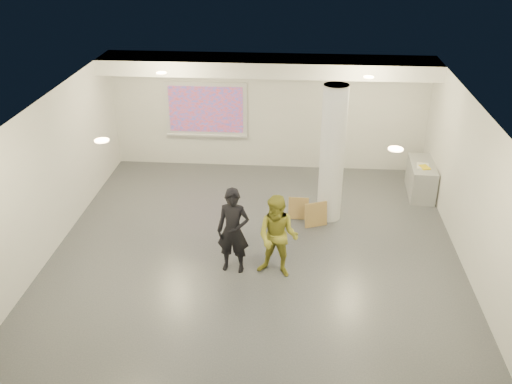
# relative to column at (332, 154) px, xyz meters

# --- Properties ---
(floor) EXTENTS (8.00, 9.00, 0.01)m
(floor) POSITION_rel_column_xyz_m (-1.50, -1.80, -1.50)
(floor) COLOR #393C41
(floor) RESTS_ON ground
(ceiling) EXTENTS (8.00, 9.00, 0.01)m
(ceiling) POSITION_rel_column_xyz_m (-1.50, -1.80, 1.50)
(ceiling) COLOR white
(ceiling) RESTS_ON floor
(wall_back) EXTENTS (8.00, 0.01, 3.00)m
(wall_back) POSITION_rel_column_xyz_m (-1.50, 2.70, 0.00)
(wall_back) COLOR silver
(wall_back) RESTS_ON floor
(wall_front) EXTENTS (8.00, 0.01, 3.00)m
(wall_front) POSITION_rel_column_xyz_m (-1.50, -6.30, 0.00)
(wall_front) COLOR silver
(wall_front) RESTS_ON floor
(wall_left) EXTENTS (0.01, 9.00, 3.00)m
(wall_left) POSITION_rel_column_xyz_m (-5.50, -1.80, 0.00)
(wall_left) COLOR silver
(wall_left) RESTS_ON floor
(wall_right) EXTENTS (0.01, 9.00, 3.00)m
(wall_right) POSITION_rel_column_xyz_m (2.50, -1.80, 0.00)
(wall_right) COLOR silver
(wall_right) RESTS_ON floor
(soffit_band) EXTENTS (8.00, 1.10, 0.36)m
(soffit_band) POSITION_rel_column_xyz_m (-1.50, 2.15, 1.32)
(soffit_band) COLOR silver
(soffit_band) RESTS_ON ceiling
(downlight_nw) EXTENTS (0.22, 0.22, 0.02)m
(downlight_nw) POSITION_rel_column_xyz_m (-3.70, 0.70, 1.48)
(downlight_nw) COLOR #F7C88D
(downlight_nw) RESTS_ON ceiling
(downlight_ne) EXTENTS (0.22, 0.22, 0.02)m
(downlight_ne) POSITION_rel_column_xyz_m (0.70, 0.70, 1.48)
(downlight_ne) COLOR #F7C88D
(downlight_ne) RESTS_ON ceiling
(downlight_sw) EXTENTS (0.22, 0.22, 0.02)m
(downlight_sw) POSITION_rel_column_xyz_m (-3.70, -3.30, 1.48)
(downlight_sw) COLOR #F7C88D
(downlight_sw) RESTS_ON ceiling
(downlight_se) EXTENTS (0.22, 0.22, 0.02)m
(downlight_se) POSITION_rel_column_xyz_m (0.70, -3.30, 1.48)
(downlight_se) COLOR #F7C88D
(downlight_se) RESTS_ON ceiling
(column) EXTENTS (0.52, 0.52, 3.00)m
(column) POSITION_rel_column_xyz_m (0.00, 0.00, 0.00)
(column) COLOR silver
(column) RESTS_ON floor
(projection_screen) EXTENTS (2.10, 0.13, 1.42)m
(projection_screen) POSITION_rel_column_xyz_m (-3.10, 2.65, 0.03)
(projection_screen) COLOR silver
(projection_screen) RESTS_ON wall_back
(credenza) EXTENTS (0.63, 1.36, 0.78)m
(credenza) POSITION_rel_column_xyz_m (2.22, 1.34, -1.11)
(credenza) COLOR gray
(credenza) RESTS_ON floor
(papers_stack) EXTENTS (0.32, 0.38, 0.02)m
(papers_stack) POSITION_rel_column_xyz_m (2.18, 1.19, -0.71)
(papers_stack) COLOR silver
(papers_stack) RESTS_ON credenza
(postit_pad) EXTENTS (0.26, 0.31, 0.03)m
(postit_pad) POSITION_rel_column_xyz_m (2.20, 1.11, -0.71)
(postit_pad) COLOR yellow
(postit_pad) RESTS_ON credenza
(cardboard_back) EXTENTS (0.50, 0.29, 0.54)m
(cardboard_back) POSITION_rel_column_xyz_m (-0.29, -0.42, -1.23)
(cardboard_back) COLOR olive
(cardboard_back) RESTS_ON floor
(cardboard_front) EXTENTS (0.45, 0.18, 0.48)m
(cardboard_front) POSITION_rel_column_xyz_m (-0.67, -0.10, -1.26)
(cardboard_front) COLOR olive
(cardboard_front) RESTS_ON floor
(woman) EXTENTS (0.65, 0.47, 1.67)m
(woman) POSITION_rel_column_xyz_m (-1.86, -2.20, -0.66)
(woman) COLOR black
(woman) RESTS_ON floor
(man) EXTENTS (0.90, 0.78, 1.61)m
(man) POSITION_rel_column_xyz_m (-1.03, -2.30, -0.70)
(man) COLOR olive
(man) RESTS_ON floor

